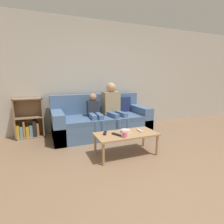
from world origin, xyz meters
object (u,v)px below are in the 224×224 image
(couch, at_px, (101,122))
(tv_remote_2, at_px, (105,133))
(bookshelf, at_px, (29,122))
(coffee_table, at_px, (126,136))
(person_child, at_px, (95,113))
(cup_near, at_px, (125,135))
(snack_bowl, at_px, (126,131))
(person_adult, at_px, (113,105))
(tv_remote_0, at_px, (116,134))
(tv_remote_1, at_px, (140,131))

(couch, height_order, tv_remote_2, couch)
(bookshelf, bearing_deg, coffee_table, -45.92)
(person_child, xyz_separation_m, tv_remote_2, (-0.10, -0.93, -0.16))
(cup_near, xyz_separation_m, snack_bowl, (0.13, 0.23, -0.02))
(person_adult, distance_m, tv_remote_2, 1.17)
(tv_remote_0, bearing_deg, bookshelf, 105.10)
(bookshelf, xyz_separation_m, person_child, (1.31, -0.54, 0.21))
(couch, distance_m, tv_remote_1, 1.22)
(tv_remote_1, bearing_deg, tv_remote_0, -171.50)
(bookshelf, bearing_deg, snack_bowl, -44.51)
(tv_remote_0, relative_size, snack_bowl, 1.13)
(tv_remote_2, bearing_deg, person_adult, 85.68)
(tv_remote_0, bearing_deg, person_adult, 45.57)
(bookshelf, xyz_separation_m, tv_remote_1, (1.80, -1.57, 0.06))
(person_adult, relative_size, snack_bowl, 7.57)
(couch, distance_m, person_child, 0.35)
(person_adult, bearing_deg, tv_remote_1, -94.79)
(person_child, bearing_deg, snack_bowl, -72.84)
(tv_remote_1, bearing_deg, person_adult, 96.37)
(tv_remote_1, xyz_separation_m, snack_bowl, (-0.25, 0.04, 0.01))
(tv_remote_1, distance_m, snack_bowl, 0.25)
(tv_remote_0, xyz_separation_m, tv_remote_2, (-0.15, 0.13, 0.00))
(person_adult, distance_m, tv_remote_1, 1.13)
(tv_remote_1, bearing_deg, cup_near, -150.42)
(cup_near, height_order, snack_bowl, cup_near)
(person_adult, height_order, tv_remote_2, person_adult)
(tv_remote_1, xyz_separation_m, tv_remote_2, (-0.60, 0.09, 0.00))
(bookshelf, distance_m, person_adult, 1.85)
(tv_remote_2, relative_size, snack_bowl, 1.13)
(person_adult, height_order, cup_near, person_adult)
(cup_near, height_order, tv_remote_2, cup_near)
(couch, height_order, cup_near, couch)
(bookshelf, height_order, tv_remote_2, bookshelf)
(tv_remote_0, height_order, snack_bowl, snack_bowl)
(bookshelf, xyz_separation_m, person_adult, (1.75, -0.49, 0.35))
(person_child, height_order, cup_near, person_child)
(person_adult, height_order, tv_remote_0, person_adult)
(cup_near, height_order, tv_remote_1, cup_near)
(coffee_table, distance_m, tv_remote_0, 0.19)
(couch, relative_size, snack_bowl, 13.70)
(person_adult, bearing_deg, tv_remote_2, -126.32)
(person_adult, bearing_deg, cup_near, -111.85)
(cup_near, relative_size, tv_remote_0, 0.49)
(couch, height_order, person_child, person_child)
(couch, height_order, bookshelf, couch)
(person_adult, xyz_separation_m, cup_near, (-0.32, -1.27, -0.27))
(person_child, bearing_deg, tv_remote_0, -84.46)
(person_adult, height_order, snack_bowl, person_adult)
(snack_bowl, bearing_deg, person_child, 103.90)
(coffee_table, xyz_separation_m, cup_near, (-0.11, -0.17, 0.08))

